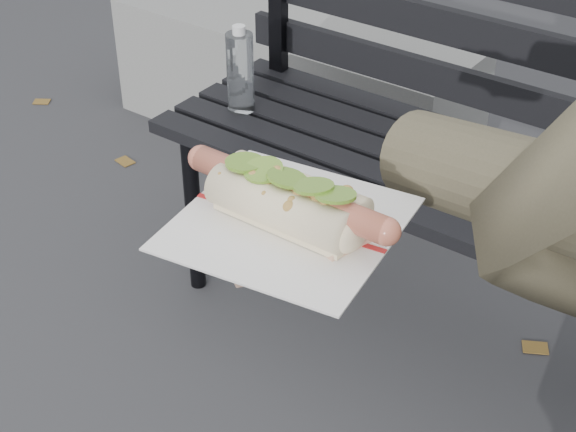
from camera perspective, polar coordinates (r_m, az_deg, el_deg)
name	(u,v)px	position (r m, az deg, el deg)	size (l,w,h in m)	color
park_bench	(493,148)	(1.92, 13.12, 4.32)	(1.50, 0.44, 0.88)	black
concrete_block	(293,80)	(2.90, 0.34, 8.76)	(1.20, 0.40, 0.40)	slate
held_hotdog	(539,221)	(0.75, 15.94, -0.29)	(0.64, 0.32, 0.20)	#47412F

